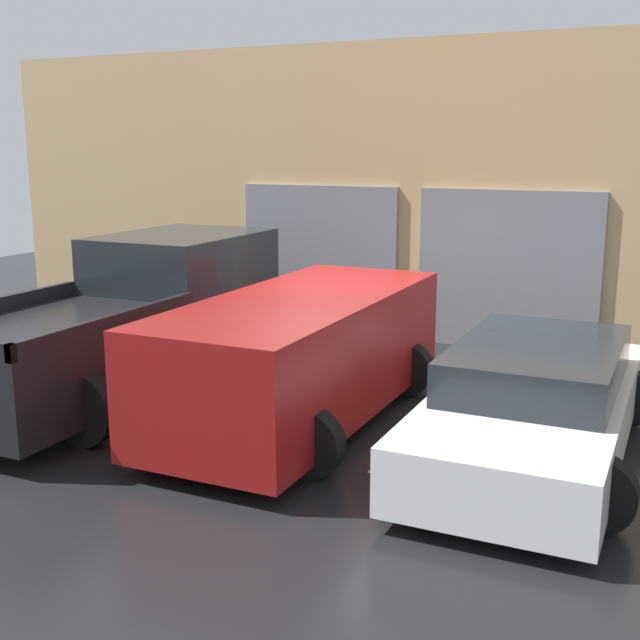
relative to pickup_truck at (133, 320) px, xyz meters
name	(u,v)px	position (x,y,z in m)	size (l,w,h in m)	color
ground_plane	(348,388)	(2.64, 1.04, -0.89)	(28.00, 28.00, 0.00)	black
shophouse_building	(428,195)	(2.63, 4.33, 1.47)	(16.51, 0.68, 4.76)	tan
pickup_truck	(133,320)	(0.00, 0.00, 0.00)	(2.57, 5.42, 1.91)	black
sedan_white	(535,403)	(5.27, -0.31, -0.32)	(2.22, 4.57, 1.18)	white
sedan_side	(302,353)	(2.64, -0.33, -0.08)	(2.25, 4.62, 1.47)	maroon
parking_stripe_far_left	(43,379)	(-1.32, -0.34, -0.88)	(0.12, 2.20, 0.01)	gold
parking_stripe_left	(206,405)	(1.32, -0.34, -0.88)	(0.12, 2.20, 0.01)	gold
parking_stripe_centre	(409,437)	(3.95, -0.34, -0.88)	(0.12, 2.20, 0.01)	gold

